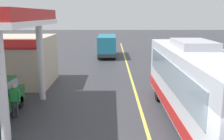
% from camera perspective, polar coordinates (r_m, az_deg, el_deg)
% --- Properties ---
extents(ground, '(120.00, 120.00, 0.00)m').
position_cam_1_polar(ground, '(26.02, 3.32, 1.08)').
color(ground, '#38383D').
extents(lane_divider_stripe, '(0.16, 50.00, 0.01)m').
position_cam_1_polar(lane_divider_stripe, '(21.13, 4.08, -1.45)').
color(lane_divider_stripe, '#D8CC4C').
rests_on(lane_divider_stripe, ground).
extents(coach_bus_main, '(2.60, 11.04, 3.69)m').
position_cam_1_polar(coach_bus_main, '(12.28, 17.96, -3.54)').
color(coach_bus_main, silver).
rests_on(coach_bus_main, ground).
extents(minibus_opposing_lane, '(2.04, 6.13, 2.44)m').
position_cam_1_polar(minibus_opposing_lane, '(31.03, -1.05, 5.60)').
color(minibus_opposing_lane, teal).
rests_on(minibus_opposing_lane, ground).
extents(pedestrian_near_pump, '(0.55, 0.22, 1.66)m').
position_cam_1_polar(pedestrian_near_pump, '(13.51, -20.16, -5.79)').
color(pedestrian_near_pump, '#33333F').
rests_on(pedestrian_near_pump, ground).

